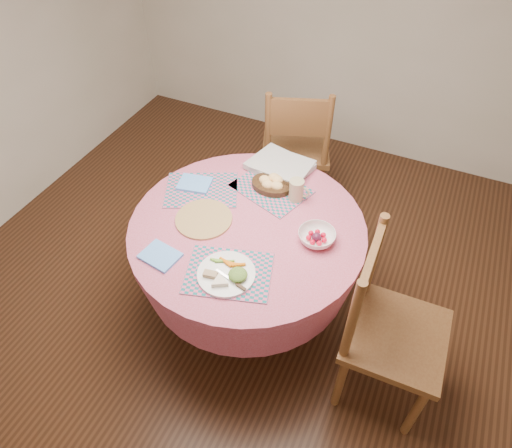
# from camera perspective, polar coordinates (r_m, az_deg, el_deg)

# --- Properties ---
(ground) EXTENTS (4.00, 4.00, 0.00)m
(ground) POSITION_cam_1_polar(r_m,az_deg,el_deg) (2.95, -0.90, -10.42)
(ground) COLOR #331C0F
(ground) RESTS_ON ground
(room_envelope) EXTENTS (4.01, 4.01, 2.71)m
(room_envelope) POSITION_cam_1_polar(r_m,az_deg,el_deg) (1.81, -1.55, 21.77)
(room_envelope) COLOR silver
(room_envelope) RESTS_ON ground
(dining_table) EXTENTS (1.24, 1.24, 0.75)m
(dining_table) POSITION_cam_1_polar(r_m,az_deg,el_deg) (2.51, -1.04, -3.26)
(dining_table) COLOR #C45B7C
(dining_table) RESTS_ON ground
(chair_right) EXTENTS (0.47, 0.49, 1.05)m
(chair_right) POSITION_cam_1_polar(r_m,az_deg,el_deg) (2.32, 15.95, -12.16)
(chair_right) COLOR brown
(chair_right) RESTS_ON ground
(chair_back) EXTENTS (0.60, 0.59, 1.02)m
(chair_back) POSITION_cam_1_polar(r_m,az_deg,el_deg) (3.28, 5.01, 9.60)
(chair_back) COLOR brown
(chair_back) RESTS_ON ground
(placemat_front) EXTENTS (0.47, 0.40, 0.01)m
(placemat_front) POSITION_cam_1_polar(r_m,az_deg,el_deg) (2.16, -3.42, -6.12)
(placemat_front) COLOR #12656A
(placemat_front) RESTS_ON dining_table
(placemat_left) EXTENTS (0.49, 0.44, 0.01)m
(placemat_left) POSITION_cam_1_polar(r_m,az_deg,el_deg) (2.59, -6.83, 4.26)
(placemat_left) COLOR #12656A
(placemat_left) RESTS_ON dining_table
(placemat_back) EXTENTS (0.48, 0.41, 0.01)m
(placemat_back) POSITION_cam_1_polar(r_m,az_deg,el_deg) (2.58, 1.91, 4.44)
(placemat_back) COLOR #12656A
(placemat_back) RESTS_ON dining_table
(wicker_trivet) EXTENTS (0.30, 0.30, 0.01)m
(wicker_trivet) POSITION_cam_1_polar(r_m,az_deg,el_deg) (2.41, -6.55, 0.63)
(wicker_trivet) COLOR #AA8D49
(wicker_trivet) RESTS_ON dining_table
(napkin_near) EXTENTS (0.20, 0.17, 0.01)m
(napkin_near) POSITION_cam_1_polar(r_m,az_deg,el_deg) (2.27, -11.89, -3.91)
(napkin_near) COLOR #5FA1F6
(napkin_near) RESTS_ON dining_table
(napkin_far) EXTENTS (0.20, 0.17, 0.01)m
(napkin_far) POSITION_cam_1_polar(r_m,az_deg,el_deg) (2.62, -7.68, 5.03)
(napkin_far) COLOR #5FA1F6
(napkin_far) RESTS_ON placemat_left
(dinner_plate) EXTENTS (0.27, 0.27, 0.05)m
(dinner_plate) POSITION_cam_1_polar(r_m,az_deg,el_deg) (2.13, -3.65, -6.26)
(dinner_plate) COLOR white
(dinner_plate) RESTS_ON placemat_front
(bread_bowl) EXTENTS (0.23, 0.23, 0.08)m
(bread_bowl) POSITION_cam_1_polar(r_m,az_deg,el_deg) (2.56, 1.98, 5.12)
(bread_bowl) COLOR black
(bread_bowl) RESTS_ON placemat_back
(latte_mug) EXTENTS (0.12, 0.08, 0.12)m
(latte_mug) POSITION_cam_1_polar(r_m,az_deg,el_deg) (2.48, 5.13, 4.26)
(latte_mug) COLOR tan
(latte_mug) RESTS_ON placemat_back
(fruit_bowl) EXTENTS (0.19, 0.19, 0.06)m
(fruit_bowl) POSITION_cam_1_polar(r_m,az_deg,el_deg) (2.29, 7.60, -1.60)
(fruit_bowl) COLOR white
(fruit_bowl) RESTS_ON dining_table
(newspaper_stack) EXTENTS (0.40, 0.35, 0.04)m
(newspaper_stack) POSITION_cam_1_polar(r_m,az_deg,el_deg) (2.70, 3.04, 7.28)
(newspaper_stack) COLOR silver
(newspaper_stack) RESTS_ON dining_table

